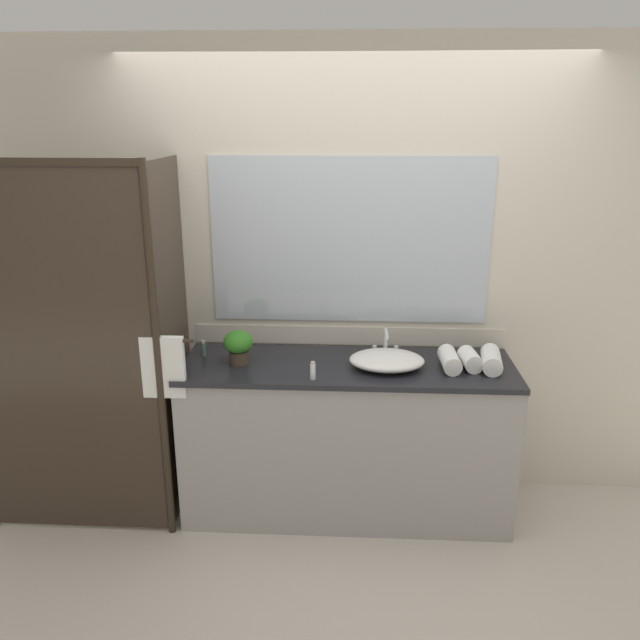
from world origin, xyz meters
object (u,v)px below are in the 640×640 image
(rolled_towel_middle, at_px, (470,359))
(amenity_bottle_lotion, at_px, (313,371))
(faucet, at_px, (385,347))
(potted_plant, at_px, (238,345))
(rolled_towel_near_edge, at_px, (491,360))
(sink_basin, at_px, (387,360))
(amenity_bottle_shampoo, at_px, (204,349))
(rolled_towel_far_edge, at_px, (450,360))

(rolled_towel_middle, bearing_deg, amenity_bottle_lotion, -166.48)
(faucet, bearing_deg, potted_plant, -169.54)
(rolled_towel_near_edge, bearing_deg, potted_plant, 179.72)
(sink_basin, height_order, rolled_towel_near_edge, rolled_towel_near_edge)
(sink_basin, bearing_deg, rolled_towel_near_edge, 0.99)
(potted_plant, distance_m, amenity_bottle_shampoo, 0.25)
(amenity_bottle_lotion, distance_m, rolled_towel_middle, 0.85)
(potted_plant, relative_size, rolled_towel_middle, 1.02)
(amenity_bottle_shampoo, bearing_deg, sink_basin, -6.56)
(rolled_towel_far_edge, bearing_deg, rolled_towel_middle, 5.42)
(rolled_towel_near_edge, relative_size, rolled_towel_far_edge, 1.05)
(sink_basin, bearing_deg, rolled_towel_middle, 2.14)
(amenity_bottle_lotion, height_order, rolled_towel_far_edge, same)
(amenity_bottle_lotion, bearing_deg, rolled_towel_far_edge, 14.73)
(sink_basin, xyz_separation_m, potted_plant, (-0.80, 0.02, 0.06))
(amenity_bottle_lotion, height_order, rolled_towel_middle, rolled_towel_middle)
(sink_basin, distance_m, rolled_towel_near_edge, 0.55)
(sink_basin, height_order, faucet, faucet)
(sink_basin, relative_size, faucet, 2.35)
(potted_plant, distance_m, amenity_bottle_lotion, 0.46)
(potted_plant, xyz_separation_m, rolled_towel_far_edge, (1.13, -0.01, -0.06))
(rolled_towel_near_edge, xyz_separation_m, rolled_towel_far_edge, (-0.22, -0.00, -0.00))
(amenity_bottle_shampoo, distance_m, rolled_towel_near_edge, 1.57)
(faucet, bearing_deg, amenity_bottle_shampoo, -177.35)
(potted_plant, distance_m, rolled_towel_near_edge, 1.35)
(sink_basin, bearing_deg, faucet, 90.00)
(amenity_bottle_lotion, bearing_deg, amenity_bottle_shampoo, 154.71)
(amenity_bottle_shampoo, distance_m, rolled_towel_middle, 1.46)
(faucet, xyz_separation_m, amenity_bottle_shampoo, (-1.01, -0.05, -0.01))
(rolled_towel_middle, bearing_deg, faucet, 161.60)
(sink_basin, distance_m, amenity_bottle_shampoo, 1.02)
(sink_basin, distance_m, rolled_towel_far_edge, 0.33)
(potted_plant, bearing_deg, rolled_towel_middle, 0.02)
(potted_plant, bearing_deg, amenity_bottle_shampoo, 155.05)
(rolled_towel_middle, distance_m, rolled_towel_far_edge, 0.11)
(rolled_towel_middle, bearing_deg, sink_basin, -177.86)
(potted_plant, relative_size, amenity_bottle_shampoo, 2.00)
(sink_basin, xyz_separation_m, rolled_towel_middle, (0.44, 0.02, 0.01))
(amenity_bottle_shampoo, bearing_deg, potted_plant, -24.95)
(faucet, bearing_deg, rolled_towel_near_edge, -15.59)
(sink_basin, height_order, amenity_bottle_lotion, amenity_bottle_lotion)
(faucet, height_order, amenity_bottle_shampoo, faucet)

